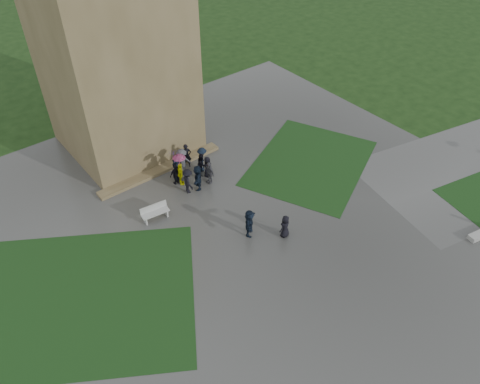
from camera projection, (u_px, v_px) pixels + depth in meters
ground at (264, 265)px, 25.10m from camera, size 120.00×120.00×0.00m
plaza at (241, 244)px, 26.29m from camera, size 34.00×34.00×0.02m
lawn_inset_left at (84, 298)px, 23.44m from camera, size 14.10×13.46×0.01m
lawn_inset_right at (310, 163)px, 32.12m from camera, size 11.12×10.15×0.01m
tower at (107, 19)px, 28.26m from camera, size 8.00×8.00×18.00m
tower_plinth at (161, 170)px, 31.36m from camera, size 9.00×0.80×0.22m
bench at (155, 212)px, 27.57m from camera, size 1.72×0.73×0.96m
visitor_cluster at (190, 168)px, 30.04m from camera, size 3.17×3.53×2.52m
pedestrian_mid at (249, 223)px, 26.33m from camera, size 1.57×1.55×1.75m
pedestrian_near at (285, 226)px, 26.32m from camera, size 0.79×0.61×1.47m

